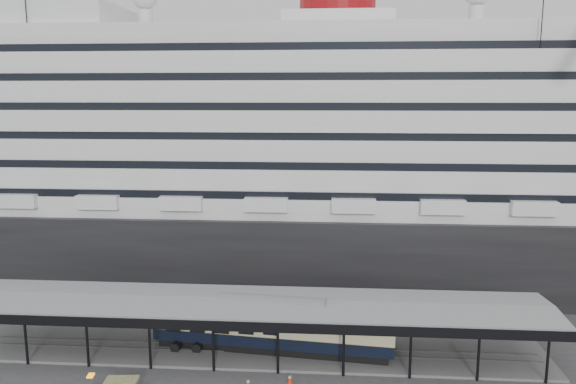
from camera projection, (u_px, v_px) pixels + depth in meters
name	position (u px, v px, depth m)	size (l,w,h in m)	color
ground	(244.00, 377.00, 49.16)	(200.00, 200.00, 0.00)	#3C3C3E
cruise_ship	(278.00, 140.00, 77.55)	(130.00, 30.00, 43.90)	black
platform_canopy	(252.00, 328.00, 53.68)	(56.00, 9.18, 5.30)	slate
pullman_carriage	(272.00, 325.00, 53.47)	(23.27, 5.48, 22.66)	black
traffic_cone_left	(248.00, 382.00, 47.42)	(0.53, 0.53, 0.81)	red
traffic_cone_right	(290.00, 378.00, 48.09)	(0.49, 0.49, 0.83)	red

